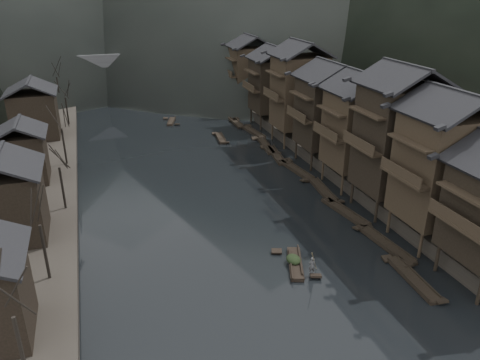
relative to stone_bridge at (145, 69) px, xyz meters
name	(u,v)px	position (x,y,z in m)	size (l,w,h in m)	color
water	(258,264)	(0.00, -72.00, -5.11)	(300.00, 300.00, 0.00)	black
right_bank	(362,111)	(35.00, -32.00, -4.21)	(40.00, 200.00, 1.80)	#2D2823
stilt_houses	(335,101)	(17.28, -52.78, 3.79)	(9.00, 67.60, 15.85)	black
left_houses	(17,154)	(-20.50, -51.88, 0.55)	(8.10, 53.20, 8.73)	black
bare_trees	(52,134)	(-17.00, -48.27, 1.45)	(3.90, 74.95, 7.80)	black
moored_sampans	(280,157)	(11.98, -48.08, -4.91)	(2.96, 67.72, 0.47)	black
midriver_boats	(176,110)	(3.06, -18.05, -4.91)	(10.23, 44.17, 0.45)	black
stone_bridge	(145,69)	(0.00, 0.00, 0.00)	(40.00, 6.00, 9.00)	#4C4C4F
hero_sampan	(295,263)	(3.10, -73.11, -4.91)	(2.79, 5.52, 0.44)	black
cargo_heap	(294,256)	(3.02, -72.87, -4.30)	(1.22, 1.59, 0.73)	black
boatman	(312,263)	(3.76, -74.93, -3.89)	(0.57, 0.37, 1.56)	#505052
bamboo_pole	(316,238)	(3.96, -74.93, -1.55)	(0.06, 0.06, 3.82)	#8C7A51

